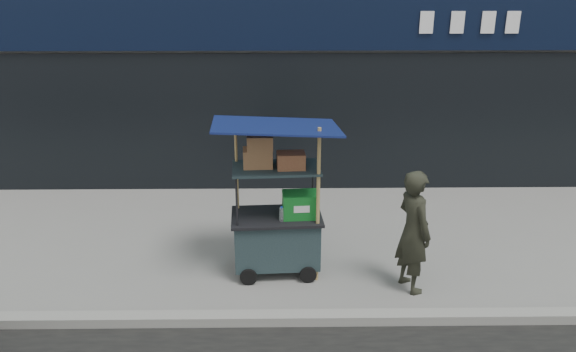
{
  "coord_description": "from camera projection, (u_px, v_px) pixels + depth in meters",
  "views": [
    {
      "loc": [
        -0.16,
        -5.5,
        3.72
      ],
      "look_at": [
        -0.07,
        1.2,
        1.23
      ],
      "focal_mm": 35.0,
      "sensor_mm": 36.0,
      "label": 1
    }
  ],
  "objects": [
    {
      "name": "curb",
      "position": [
        296.0,
        318.0,
        6.25
      ],
      "size": [
        80.0,
        0.18,
        0.12
      ],
      "primitive_type": "cube",
      "color": "gray",
      "rests_on": "ground"
    },
    {
      "name": "ground",
      "position": [
        296.0,
        313.0,
        6.45
      ],
      "size": [
        80.0,
        80.0,
        0.0
      ],
      "primitive_type": "plane",
      "color": "slate",
      "rests_on": "ground"
    },
    {
      "name": "vendor_man",
      "position": [
        413.0,
        231.0,
        6.7
      ],
      "size": [
        0.55,
        0.66,
        1.54
      ],
      "primitive_type": "imported",
      "rotation": [
        0.0,
        0.0,
        1.96
      ],
      "color": "black",
      "rests_on": "ground"
    },
    {
      "name": "vendor_cart",
      "position": [
        278.0,
        221.0,
        7.1
      ],
      "size": [
        1.58,
        1.16,
        2.04
      ],
      "rotation": [
        0.0,
        0.0,
        0.06
      ],
      "color": "black",
      "rests_on": "ground"
    }
  ]
}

